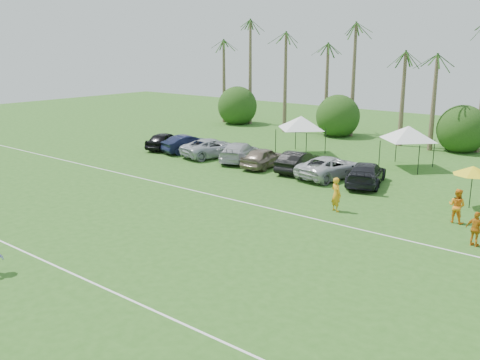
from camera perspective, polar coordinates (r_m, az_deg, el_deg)
The scene contains 25 objects.
field_lines at distance 27.51m, azimuth -9.51°, elevation -4.67°, with size 80.00×12.10×0.01m.
palm_tree_0 at distance 62.86m, azimuth -2.41°, elevation 13.05°, with size 2.40×2.40×8.90m.
palm_tree_1 at distance 59.65m, azimuth 1.28°, elevation 13.83°, with size 2.40×2.40×9.90m.
palm_tree_2 at distance 56.70m, azimuth 5.40°, elevation 14.61°, with size 2.40×2.40×10.90m.
palm_tree_3 at distance 54.58m, azimuth 9.03°, elevation 15.41°, with size 2.40×2.40×11.90m.
palm_tree_4 at distance 52.66m, azimuth 12.76°, elevation 12.47°, with size 2.40×2.40×8.90m.
palm_tree_5 at distance 50.97m, azimuth 16.93°, elevation 13.15°, with size 2.40×2.40×9.90m.
palm_tree_6 at distance 49.55m, azimuth 21.39°, elevation 13.78°, with size 2.40×2.40×10.90m.
bush_tree_0 at distance 62.07m, azimuth 0.35°, elevation 7.78°, with size 4.00×4.00×4.00m.
bush_tree_1 at distance 54.91m, azimuth 11.04°, elevation 6.66°, with size 4.00×4.00×4.00m.
bush_tree_2 at distance 50.41m, azimuth 23.14°, elevation 5.11°, with size 4.00×4.00×4.00m.
sideline_player_a at distance 29.42m, azimuth 10.22°, elevation -1.52°, with size 0.69×0.45×1.89m, color orange.
sideline_player_b at distance 29.28m, azimuth 22.13°, elevation -2.56°, with size 0.87×0.68×1.79m, color orange.
sideline_player_c at distance 26.28m, azimuth 23.86°, elevation -4.82°, with size 0.94×0.39×1.61m, color orange.
canopy_tent_left at distance 44.12m, azimuth 6.56°, elevation 6.79°, with size 4.55×4.55×3.68m.
canopy_tent_right at distance 40.66m, azimuth 17.57°, elevation 5.52°, with size 4.48×4.48×3.63m.
market_umbrella at distance 31.91m, azimuth 23.60°, elevation 0.95°, with size 2.15×2.15×2.39m.
parked_car_0 at distance 46.81m, azimuth -8.01°, elevation 4.19°, with size 1.75×4.36×1.48m, color black.
parked_car_1 at distance 45.00m, azimuth -5.48°, elevation 3.86°, with size 1.57×4.51×1.48m, color black.
parked_car_2 at distance 43.17m, azimuth -2.89°, elevation 3.46°, with size 2.46×5.34×1.48m, color #AAAFB4.
parked_car_3 at distance 41.47m, azimuth -0.05°, elevation 3.03°, with size 2.08×5.12×1.48m, color #B5B6BA.
parked_car_4 at distance 39.44m, azimuth 2.55°, elevation 2.42°, with size 1.75×4.36×1.48m, color #806F5D.
parked_car_5 at distance 38.29m, azimuth 6.22°, elevation 1.99°, with size 1.57×4.51×1.48m, color black.
parked_car_6 at distance 36.79m, azimuth 9.64°, elevation 1.36°, with size 2.46×5.34×1.48m, color #BDBDC0.
parked_car_7 at distance 35.40m, azimuth 13.30°, elevation 0.67°, with size 2.08×5.12×1.48m, color black.
Camera 1 is at (19.74, -8.99, 8.87)m, focal length 40.00 mm.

